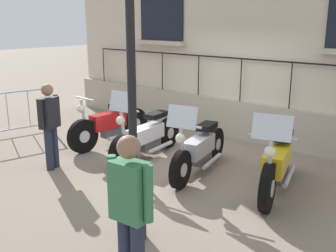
# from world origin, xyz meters

# --- Properties ---
(ground_plane) EXTENTS (60.00, 60.00, 0.00)m
(ground_plane) POSITION_xyz_m (0.00, 0.00, 0.00)
(ground_plane) COLOR gray
(building_facade) EXTENTS (0.82, 11.00, 6.25)m
(building_facade) POSITION_xyz_m (-2.38, -0.00, 3.01)
(building_facade) COLOR beige
(building_facade) RESTS_ON ground_plane
(motorcycle_red) EXTENTS (2.11, 0.56, 1.13)m
(motorcycle_red) POSITION_xyz_m (0.25, -1.84, 0.44)
(motorcycle_red) COLOR black
(motorcycle_red) RESTS_ON ground_plane
(motorcycle_white) EXTENTS (2.16, 0.63, 1.43)m
(motorcycle_white) POSITION_xyz_m (0.32, -0.69, 0.44)
(motorcycle_white) COLOR black
(motorcycle_white) RESTS_ON ground_plane
(motorcycle_silver) EXTENTS (2.13, 0.74, 1.35)m
(motorcycle_silver) POSITION_xyz_m (0.30, 0.58, 0.43)
(motorcycle_silver) COLOR black
(motorcycle_silver) RESTS_ON ground_plane
(motorcycle_yellow) EXTENTS (2.13, 0.87, 1.40)m
(motorcycle_yellow) POSITION_xyz_m (0.14, 1.96, 0.46)
(motorcycle_yellow) COLOR black
(motorcycle_yellow) RESTS_ON ground_plane
(pedestrian_standing) EXTENTS (0.50, 0.33, 1.56)m
(pedestrian_standing) POSITION_xyz_m (1.85, -1.59, 0.87)
(pedestrian_standing) COLOR #23283D
(pedestrian_standing) RESTS_ON ground_plane
(pedestrian_walking) EXTENTS (0.25, 0.53, 1.64)m
(pedestrian_walking) POSITION_xyz_m (3.30, 1.98, 0.92)
(pedestrian_walking) COLOR #23283D
(pedestrian_walking) RESTS_ON ground_plane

